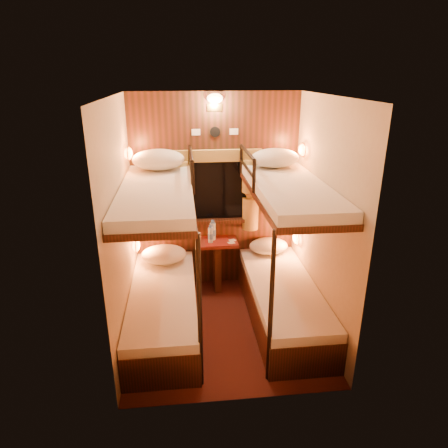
{
  "coord_description": "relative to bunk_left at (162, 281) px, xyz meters",
  "views": [
    {
      "loc": [
        -0.41,
        -3.65,
        2.6
      ],
      "look_at": [
        0.01,
        0.15,
        1.14
      ],
      "focal_mm": 32.0,
      "sensor_mm": 36.0,
      "label": 1
    }
  ],
  "objects": [
    {
      "name": "curtains",
      "position": [
        0.65,
        0.9,
        0.71
      ],
      "size": [
        1.1,
        0.22,
        1.0
      ],
      "color": "olive",
      "rests_on": "back_panel"
    },
    {
      "name": "bunk_left",
      "position": [
        0.0,
        0.0,
        0.0
      ],
      "size": [
        0.72,
        1.9,
        1.82
      ],
      "color": "black",
      "rests_on": "floor"
    },
    {
      "name": "pillow_lower_left",
      "position": [
        -0.0,
        0.65,
        0.0
      ],
      "size": [
        0.54,
        0.38,
        0.21
      ],
      "primitive_type": "ellipsoid",
      "color": "silver",
      "rests_on": "bunk_left"
    },
    {
      "name": "bunk_right",
      "position": [
        1.3,
        0.0,
        0.0
      ],
      "size": [
        0.72,
        1.9,
        1.82
      ],
      "color": "black",
      "rests_on": "floor"
    },
    {
      "name": "sachet_b",
      "position": [
        0.83,
        0.77,
        0.09
      ],
      "size": [
        0.1,
        0.08,
        0.01
      ],
      "primitive_type": "cube",
      "rotation": [
        0.0,
        0.0,
        0.35
      ],
      "color": "silver",
      "rests_on": "table"
    },
    {
      "name": "table",
      "position": [
        0.65,
        0.78,
        -0.14
      ],
      "size": [
        0.5,
        0.34,
        0.66
      ],
      "color": "#5E1C15",
      "rests_on": "floor"
    },
    {
      "name": "back_panel",
      "position": [
        0.65,
        0.97,
        0.64
      ],
      "size": [
        2.0,
        0.03,
        2.4
      ],
      "primitive_type": "cube",
      "color": "black",
      "rests_on": "floor"
    },
    {
      "name": "sachet_a",
      "position": [
        0.81,
        0.7,
        0.09
      ],
      "size": [
        0.1,
        0.08,
        0.01
      ],
      "primitive_type": "cube",
      "rotation": [
        0.0,
        0.0,
        0.28
      ],
      "color": "silver",
      "rests_on": "table"
    },
    {
      "name": "wall_right",
      "position": [
        1.65,
        -0.07,
        0.64
      ],
      "size": [
        0.0,
        2.4,
        2.4
      ],
      "primitive_type": "plane",
      "rotation": [
        1.57,
        0.0,
        -1.57
      ],
      "color": "#C6B293",
      "rests_on": "floor"
    },
    {
      "name": "ceiling",
      "position": [
        0.65,
        -0.07,
        1.84
      ],
      "size": [
        2.1,
        2.1,
        0.0
      ],
      "primitive_type": "plane",
      "rotation": [
        3.14,
        0.0,
        0.0
      ],
      "color": "silver",
      "rests_on": "wall_back"
    },
    {
      "name": "pillow_upper_right",
      "position": [
        1.3,
        0.65,
        1.14
      ],
      "size": [
        0.54,
        0.39,
        0.21
      ],
      "primitive_type": "ellipsoid",
      "color": "silver",
      "rests_on": "bunk_right"
    },
    {
      "name": "wall_back",
      "position": [
        0.65,
        0.98,
        0.64
      ],
      "size": [
        2.4,
        0.0,
        2.4
      ],
      "primitive_type": "plane",
      "rotation": [
        1.57,
        0.0,
        0.0
      ],
      "color": "#C6B293",
      "rests_on": "floor"
    },
    {
      "name": "floor",
      "position": [
        0.65,
        -0.07,
        -0.56
      ],
      "size": [
        2.1,
        2.1,
        0.0
      ],
      "primitive_type": "plane",
      "color": "#3A180F",
      "rests_on": "ground"
    },
    {
      "name": "reading_lamps",
      "position": [
        0.65,
        0.63,
        0.68
      ],
      "size": [
        2.0,
        0.2,
        1.25
      ],
      "color": "orange",
      "rests_on": "wall_left"
    },
    {
      "name": "bottle_right",
      "position": [
        0.6,
        0.82,
        0.2
      ],
      "size": [
        0.08,
        0.08,
        0.26
      ],
      "rotation": [
        0.0,
        0.0,
        0.01
      ],
      "color": "#99BFE5",
      "rests_on": "table"
    },
    {
      "name": "bottle_left",
      "position": [
        0.56,
        0.73,
        0.19
      ],
      "size": [
        0.07,
        0.07,
        0.23
      ],
      "rotation": [
        0.0,
        0.0,
        -0.28
      ],
      "color": "#99BFE5",
      "rests_on": "table"
    },
    {
      "name": "back_fixtures",
      "position": [
        0.65,
        0.93,
        1.69
      ],
      "size": [
        0.54,
        0.09,
        0.48
      ],
      "color": "black",
      "rests_on": "back_panel"
    },
    {
      "name": "pillow_lower_right",
      "position": [
        1.3,
        0.78,
        -0.01
      ],
      "size": [
        0.49,
        0.35,
        0.19
      ],
      "primitive_type": "ellipsoid",
      "color": "silver",
      "rests_on": "bunk_right"
    },
    {
      "name": "pillow_upper_left",
      "position": [
        -0.0,
        0.66,
        1.14
      ],
      "size": [
        0.57,
        0.41,
        0.23
      ],
      "primitive_type": "ellipsoid",
      "color": "silver",
      "rests_on": "bunk_left"
    },
    {
      "name": "window",
      "position": [
        0.65,
        0.94,
        0.62
      ],
      "size": [
        1.0,
        0.12,
        0.79
      ],
      "color": "black",
      "rests_on": "back_panel"
    },
    {
      "name": "wall_front",
      "position": [
        0.65,
        -1.12,
        0.64
      ],
      "size": [
        2.4,
        0.0,
        2.4
      ],
      "primitive_type": "plane",
      "rotation": [
        -1.57,
        0.0,
        0.0
      ],
      "color": "#C6B293",
      "rests_on": "floor"
    },
    {
      "name": "wall_left",
      "position": [
        -0.35,
        -0.07,
        0.64
      ],
      "size": [
        0.0,
        2.4,
        2.4
      ],
      "primitive_type": "plane",
      "rotation": [
        1.57,
        0.0,
        1.57
      ],
      "color": "#C6B293",
      "rests_on": "floor"
    }
  ]
}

